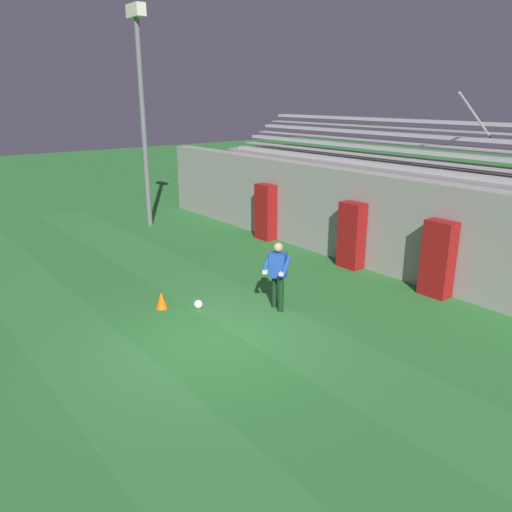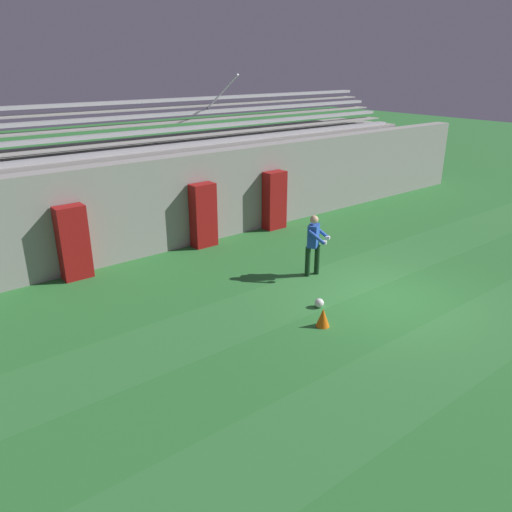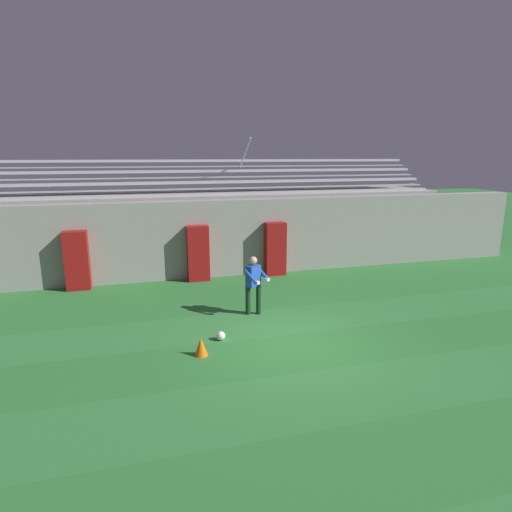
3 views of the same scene
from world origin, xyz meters
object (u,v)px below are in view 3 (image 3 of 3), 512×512
at_px(padding_pillar_gate_left, 198,253).
at_px(goalkeeper, 254,282).
at_px(padding_pillar_gate_right, 275,249).
at_px(padding_pillar_far_left, 77,261).
at_px(soccer_ball, 221,336).
at_px(traffic_cone, 201,347).

distance_m(padding_pillar_gate_left, goalkeeper, 3.91).
relative_size(padding_pillar_gate_right, padding_pillar_far_left, 1.00).
relative_size(padding_pillar_gate_left, goalkeeper, 1.18).
bearing_deg(goalkeeper, padding_pillar_gate_left, 105.24).
bearing_deg(soccer_ball, traffic_cone, -130.29).
bearing_deg(padding_pillar_gate_right, padding_pillar_gate_left, 180.00).
bearing_deg(goalkeeper, padding_pillar_far_left, 143.18).
bearing_deg(traffic_cone, padding_pillar_far_left, 118.66).
distance_m(padding_pillar_gate_right, soccer_ball, 6.13).
relative_size(padding_pillar_gate_left, traffic_cone, 4.69).
height_order(padding_pillar_gate_left, soccer_ball, padding_pillar_gate_left).
bearing_deg(padding_pillar_gate_left, padding_pillar_gate_right, 0.00).
bearing_deg(padding_pillar_gate_left, traffic_cone, -97.42).
height_order(padding_pillar_gate_left, goalkeeper, padding_pillar_gate_left).
height_order(padding_pillar_gate_right, goalkeeper, padding_pillar_gate_right).
bearing_deg(goalkeeper, padding_pillar_gate_right, 64.00).
xyz_separation_m(padding_pillar_far_left, soccer_ball, (3.81, -5.24, -0.88)).
distance_m(padding_pillar_far_left, traffic_cone, 6.79).
bearing_deg(soccer_ball, padding_pillar_gate_left, 87.87).
distance_m(padding_pillar_gate_right, goalkeeper, 4.19).
bearing_deg(soccer_ball, padding_pillar_gate_right, 59.72).
bearing_deg(goalkeeper, soccer_ball, -129.69).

